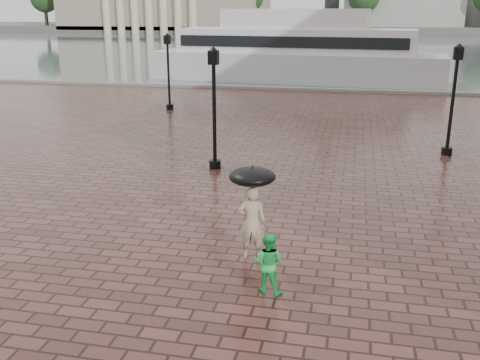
{
  "coord_description": "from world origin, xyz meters",
  "views": [
    {
      "loc": [
        -0.95,
        -9.06,
        5.72
      ],
      "look_at": [
        -3.81,
        4.34,
        1.4
      ],
      "focal_mm": 40.0,
      "sensor_mm": 36.0,
      "label": 1
    }
  ],
  "objects_px": {
    "child_pedestrian": "(268,263)",
    "ferry_near": "(295,52)",
    "adult_pedestrian": "(252,223)",
    "street_lamps": "(265,89)"
  },
  "relations": [
    {
      "from": "street_lamps",
      "to": "ferry_near",
      "type": "distance_m",
      "value": 22.6
    },
    {
      "from": "adult_pedestrian",
      "to": "ferry_near",
      "type": "distance_m",
      "value": 35.48
    },
    {
      "from": "adult_pedestrian",
      "to": "ferry_near",
      "type": "bearing_deg",
      "value": -91.2
    },
    {
      "from": "adult_pedestrian",
      "to": "ferry_near",
      "type": "xyz_separation_m",
      "value": [
        -2.99,
        35.32,
        1.54
      ]
    },
    {
      "from": "adult_pedestrian",
      "to": "child_pedestrian",
      "type": "bearing_deg",
      "value": 106.54
    },
    {
      "from": "child_pedestrian",
      "to": "ferry_near",
      "type": "bearing_deg",
      "value": -75.75
    },
    {
      "from": "child_pedestrian",
      "to": "ferry_near",
      "type": "relative_size",
      "value": 0.05
    },
    {
      "from": "street_lamps",
      "to": "child_pedestrian",
      "type": "bearing_deg",
      "value": -80.09
    },
    {
      "from": "adult_pedestrian",
      "to": "child_pedestrian",
      "type": "relative_size",
      "value": 1.36
    },
    {
      "from": "street_lamps",
      "to": "child_pedestrian",
      "type": "height_order",
      "value": "street_lamps"
    }
  ]
}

